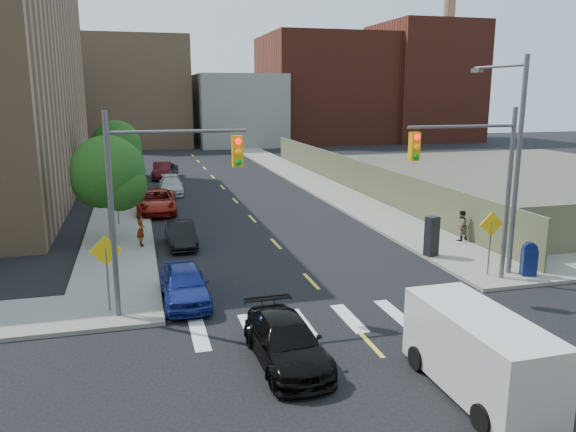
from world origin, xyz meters
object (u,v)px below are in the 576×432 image
parked_car_black (181,234)px  mailbox (529,259)px  black_sedan (286,342)px  pedestrian_west (141,230)px  pedestrian_east (461,226)px  parked_car_white (170,182)px  payphone (432,236)px  parked_car_maroon (162,171)px  parked_car_red (157,201)px  parked_car_silver (171,186)px  parked_car_grey (165,171)px  cargo_van (476,349)px  parked_car_blue (184,284)px

parked_car_black → mailbox: 16.07m
black_sedan → pedestrian_west: size_ratio=2.68×
pedestrian_east → parked_car_white: bearing=-69.0°
black_sedan → payphone: size_ratio=2.38×
parked_car_black → parked_car_maroon: (0.23, 23.22, 0.10)m
parked_car_red → black_sedan: parked_car_red is taller
parked_car_silver → pedestrian_east: 22.59m
parked_car_grey → parked_car_red: bearing=-89.0°
parked_car_black → parked_car_grey: 23.40m
mailbox → cargo_van: bearing=-115.5°
parked_car_maroon → black_sedan: bearing=-82.6°
parked_car_blue → parked_car_white: size_ratio=1.01×
parked_car_silver → pedestrian_west: 15.25m
cargo_van → pedestrian_east: (7.63, 12.88, -0.20)m
parked_car_white → cargo_van: bearing=-75.2°
mailbox → pedestrian_west: (-15.37, 8.85, 0.14)m
parked_car_black → parked_car_white: (0.50, 16.49, 0.07)m
parked_car_maroon → parked_car_grey: 0.32m
parked_car_blue → parked_car_white: (0.98, 24.26, -0.01)m
cargo_van → mailbox: size_ratio=3.35×
parked_car_silver → parked_car_grey: (0.00, 8.26, 0.03)m
parked_car_silver → parked_car_maroon: (-0.26, 8.09, 0.09)m
payphone → pedestrian_west: bearing=143.6°
pedestrian_east → mailbox: bearing=73.2°
parked_car_silver → payphone: bearing=-59.5°
parked_car_grey → pedestrian_west: bearing=-89.9°
parked_car_silver → payphone: payphone is taller
cargo_van → payphone: bearing=65.4°
parked_car_red → parked_car_grey: 14.88m
parked_car_silver → black_sedan: 28.46m
parked_car_red → parked_car_silver: parked_car_red is taller
mailbox → pedestrian_east: size_ratio=0.91×
parked_car_maroon → cargo_van: cargo_van is taller
parked_car_blue → payphone: payphone is taller
black_sedan → mailbox: (11.57, 4.52, 0.19)m
cargo_van → payphone: 11.83m
parked_car_blue → mailbox: size_ratio=2.92×
parked_car_white → parked_car_silver: bearing=-85.2°
black_sedan → mailbox: bearing=19.7°
parked_car_white → parked_car_grey: size_ratio=0.85×
parked_car_silver → parked_car_black: bearing=-88.7°
parked_car_black → cargo_van: (6.19, -15.99, 0.51)m
parked_car_black → pedestrian_east: 14.17m
parked_car_blue → parked_car_maroon: (0.72, 30.99, 0.02)m
parked_car_grey → cargo_van: cargo_van is taller
parked_car_blue → black_sedan: parked_car_blue is taller
parked_car_white → pedestrian_east: 23.70m
parked_car_grey → mailbox: (12.97, -32.16, 0.17)m
parked_car_maroon → pedestrian_west: 23.24m
parked_car_red → mailbox: 22.46m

